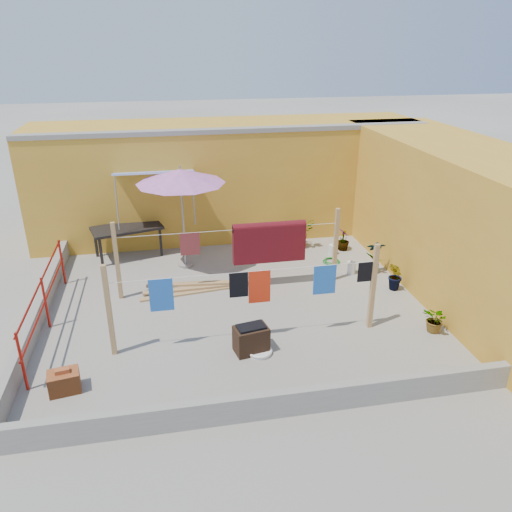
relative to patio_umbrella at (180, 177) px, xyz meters
name	(u,v)px	position (x,y,z in m)	size (l,w,h in m)	color
ground	(236,305)	(0.96, -2.27, -2.33)	(80.00, 80.00, 0.00)	#9E998E
wall_back	(228,178)	(1.46, 2.43, -0.72)	(11.00, 3.27, 3.21)	gold
wall_right	(464,221)	(6.16, -2.27, -0.73)	(2.40, 9.00, 3.20)	gold
parapet_front	(272,404)	(0.96, -5.85, -2.11)	(8.30, 0.16, 0.44)	gray
parapet_left	(38,314)	(-3.12, -2.27, -2.11)	(0.16, 7.30, 0.44)	gray
red_railing	(44,295)	(-2.89, -2.47, -1.61)	(0.05, 4.20, 1.10)	#9D170F
clothesline_rig	(264,249)	(1.68, -1.74, -1.28)	(5.09, 2.35, 1.80)	tan
patio_umbrella	(180,177)	(0.00, 0.00, 0.00)	(2.82, 2.82, 2.60)	gray
outdoor_table	(127,230)	(-1.44, 0.92, -1.58)	(1.95, 1.34, 0.83)	black
brick_stack	(64,382)	(-2.26, -4.62, -2.15)	(0.55, 0.44, 0.43)	#974B23
lumber_pile	(192,288)	(0.06, -1.43, -2.26)	(2.40, 0.65, 0.15)	tan
brazier	(251,339)	(0.96, -4.07, -2.06)	(0.67, 0.51, 0.55)	black
white_basin	(260,351)	(1.11, -4.17, -2.29)	(0.48, 0.48, 0.08)	silver
water_jug_a	(351,268)	(4.00, -1.22, -2.18)	(0.22, 0.22, 0.35)	silver
water_jug_b	(332,249)	(3.93, 0.00, -2.19)	(0.20, 0.20, 0.32)	silver
green_hose	(331,261)	(3.75, -0.49, -2.30)	(0.45, 0.45, 0.07)	#1A7623
plant_back_a	(299,232)	(3.20, 0.72, -1.91)	(0.76, 0.66, 0.85)	#23621C
plant_back_b	(343,240)	(4.32, 0.25, -2.03)	(0.34, 0.34, 0.60)	#23621C
plant_right_a	(375,256)	(4.57, -1.28, -1.89)	(0.46, 0.31, 0.87)	#23621C
plant_right_b	(396,276)	(4.66, -2.27, -1.98)	(0.39, 0.31, 0.70)	#23621C
plant_right_c	(436,320)	(4.66, -4.10, -2.06)	(0.49, 0.43, 0.55)	#23621C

